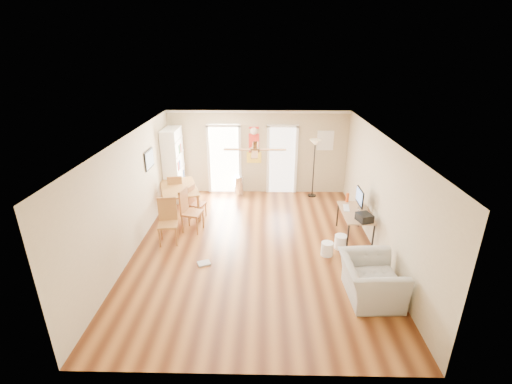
{
  "coord_description": "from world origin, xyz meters",
  "views": [
    {
      "loc": [
        0.17,
        -7.25,
        4.32
      ],
      "look_at": [
        0.0,
        0.6,
        1.15
      ],
      "focal_mm": 25.12,
      "sensor_mm": 36.0,
      "label": 1
    }
  ],
  "objects_px": {
    "bookshelf": "(174,165)",
    "dining_table": "(180,200)",
    "trash_can": "(239,186)",
    "torchiere_lamp": "(314,169)",
    "dining_chair_far": "(176,191)",
    "dining_chair_near": "(168,222)",
    "computer_desk": "(354,225)",
    "armchair": "(371,280)",
    "dining_chair_right_b": "(192,211)",
    "printer": "(364,217)",
    "dining_chair_right_a": "(197,202)",
    "wastebasket_a": "(341,242)",
    "wastebasket_b": "(327,249)"
  },
  "relations": [
    {
      "from": "dining_chair_near",
      "to": "computer_desk",
      "type": "bearing_deg",
      "value": -4.74
    },
    {
      "from": "bookshelf",
      "to": "dining_chair_far",
      "type": "relative_size",
      "value": 2.2
    },
    {
      "from": "dining_table",
      "to": "armchair",
      "type": "height_order",
      "value": "dining_table"
    },
    {
      "from": "bookshelf",
      "to": "wastebasket_a",
      "type": "bearing_deg",
      "value": -51.04
    },
    {
      "from": "dining_chair_right_a",
      "to": "bookshelf",
      "type": "bearing_deg",
      "value": 51.78
    },
    {
      "from": "dining_chair_right_b",
      "to": "trash_can",
      "type": "xyz_separation_m",
      "value": [
        1.01,
        2.4,
        -0.24
      ]
    },
    {
      "from": "torchiere_lamp",
      "to": "armchair",
      "type": "relative_size",
      "value": 1.54
    },
    {
      "from": "dining_table",
      "to": "printer",
      "type": "bearing_deg",
      "value": -21.67
    },
    {
      "from": "dining_table",
      "to": "armchair",
      "type": "distance_m",
      "value": 5.61
    },
    {
      "from": "dining_table",
      "to": "wastebasket_b",
      "type": "relative_size",
      "value": 4.96
    },
    {
      "from": "dining_chair_right_a",
      "to": "computer_desk",
      "type": "xyz_separation_m",
      "value": [
        3.98,
        -1.04,
        -0.11
      ]
    },
    {
      "from": "torchiere_lamp",
      "to": "computer_desk",
      "type": "xyz_separation_m",
      "value": [
        0.67,
        -2.65,
        -0.55
      ]
    },
    {
      "from": "trash_can",
      "to": "dining_table",
      "type": "bearing_deg",
      "value": -139.06
    },
    {
      "from": "dining_table",
      "to": "torchiere_lamp",
      "type": "height_order",
      "value": "torchiere_lamp"
    },
    {
      "from": "dining_chair_near",
      "to": "computer_desk",
      "type": "height_order",
      "value": "dining_chair_near"
    },
    {
      "from": "dining_chair_right_b",
      "to": "wastebasket_b",
      "type": "distance_m",
      "value": 3.41
    },
    {
      "from": "dining_chair_right_b",
      "to": "dining_chair_near",
      "type": "relative_size",
      "value": 1.02
    },
    {
      "from": "dining_chair_right_b",
      "to": "computer_desk",
      "type": "bearing_deg",
      "value": -81.73
    },
    {
      "from": "printer",
      "to": "dining_table",
      "type": "bearing_deg",
      "value": 141.63
    },
    {
      "from": "dining_chair_right_b",
      "to": "dining_chair_near",
      "type": "height_order",
      "value": "dining_chair_right_b"
    },
    {
      "from": "trash_can",
      "to": "torchiere_lamp",
      "type": "relative_size",
      "value": 0.34
    },
    {
      "from": "dining_chair_right_a",
      "to": "wastebasket_b",
      "type": "relative_size",
      "value": 2.9
    },
    {
      "from": "dining_chair_right_a",
      "to": "torchiere_lamp",
      "type": "height_order",
      "value": "torchiere_lamp"
    },
    {
      "from": "printer",
      "to": "dining_chair_right_a",
      "type": "bearing_deg",
      "value": 142.83
    },
    {
      "from": "dining_chair_right_a",
      "to": "dining_chair_near",
      "type": "relative_size",
      "value": 0.84
    },
    {
      "from": "trash_can",
      "to": "dining_chair_near",
      "type": "bearing_deg",
      "value": -115.85
    },
    {
      "from": "dining_chair_near",
      "to": "dining_chair_right_a",
      "type": "bearing_deg",
      "value": 62.41
    },
    {
      "from": "dining_chair_right_a",
      "to": "printer",
      "type": "xyz_separation_m",
      "value": [
        4.05,
        -1.51,
        0.33
      ]
    },
    {
      "from": "bookshelf",
      "to": "dining_chair_right_a",
      "type": "relative_size",
      "value": 2.39
    },
    {
      "from": "dining_table",
      "to": "trash_can",
      "type": "distance_m",
      "value": 2.06
    },
    {
      "from": "dining_chair_far",
      "to": "trash_can",
      "type": "distance_m",
      "value": 2.01
    },
    {
      "from": "trash_can",
      "to": "computer_desk",
      "type": "relative_size",
      "value": 0.47
    },
    {
      "from": "torchiere_lamp",
      "to": "wastebasket_b",
      "type": "bearing_deg",
      "value": -91.63
    },
    {
      "from": "dining_chair_right_b",
      "to": "printer",
      "type": "height_order",
      "value": "dining_chair_right_b"
    },
    {
      "from": "computer_desk",
      "to": "dining_chair_right_a",
      "type": "bearing_deg",
      "value": 165.41
    },
    {
      "from": "dining_chair_right_a",
      "to": "armchair",
      "type": "xyz_separation_m",
      "value": [
        3.75,
        -3.28,
        -0.07
      ]
    },
    {
      "from": "dining_chair_right_a",
      "to": "dining_chair_near",
      "type": "xyz_separation_m",
      "value": [
        -0.46,
        -1.36,
        0.08
      ]
    },
    {
      "from": "wastebasket_b",
      "to": "armchair",
      "type": "bearing_deg",
      "value": -69.34
    },
    {
      "from": "dining_table",
      "to": "armchair",
      "type": "xyz_separation_m",
      "value": [
        4.3,
        -3.6,
        -0.01
      ]
    },
    {
      "from": "dining_chair_right_a",
      "to": "wastebasket_a",
      "type": "distance_m",
      "value": 3.9
    },
    {
      "from": "dining_chair_near",
      "to": "printer",
      "type": "bearing_deg",
      "value": -10.86
    },
    {
      "from": "printer",
      "to": "computer_desk",
      "type": "bearing_deg",
      "value": 82.06
    },
    {
      "from": "dining_chair_far",
      "to": "trash_can",
      "type": "bearing_deg",
      "value": -163.07
    },
    {
      "from": "printer",
      "to": "trash_can",
      "type": "bearing_deg",
      "value": 117.03
    },
    {
      "from": "dining_chair_right_b",
      "to": "trash_can",
      "type": "height_order",
      "value": "dining_chair_right_b"
    },
    {
      "from": "bookshelf",
      "to": "dining_table",
      "type": "xyz_separation_m",
      "value": [
        0.36,
        -1.04,
        -0.69
      ]
    },
    {
      "from": "dining_chair_right_b",
      "to": "printer",
      "type": "distance_m",
      "value": 4.13
    },
    {
      "from": "bookshelf",
      "to": "dining_table",
      "type": "height_order",
      "value": "bookshelf"
    },
    {
      "from": "dining_chair_right_b",
      "to": "torchiere_lamp",
      "type": "height_order",
      "value": "torchiere_lamp"
    },
    {
      "from": "dining_chair_near",
      "to": "torchiere_lamp",
      "type": "bearing_deg",
      "value": 29.41
    }
  ]
}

